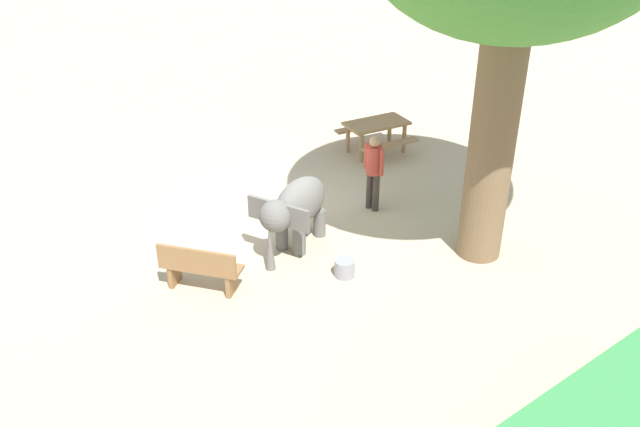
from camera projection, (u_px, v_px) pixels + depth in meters
The scene contains 6 objects.
ground_plane at pixel (279, 217), 13.88m from camera, with size 60.00×60.00×0.00m, color #BAA88C.
elephant at pixel (295, 208), 12.52m from camera, with size 1.84×1.49×1.29m.
person_handler at pixel (374, 168), 13.73m from camera, with size 0.32×0.51×1.62m.
wooden_bench at pixel (200, 267), 11.46m from camera, with size 1.17×1.35×0.88m.
picnic_table_near at pixel (376, 130), 16.39m from camera, with size 1.72×1.70×0.78m.
feed_bucket at pixel (345, 268), 11.99m from camera, with size 0.36×0.36×0.32m, color gray.
Camera 1 is at (6.58, 10.14, 6.88)m, focal length 38.37 mm.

